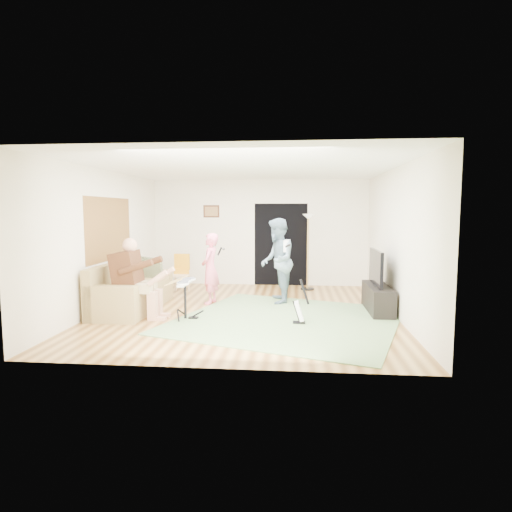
{
  "coord_description": "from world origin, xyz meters",
  "views": [
    {
      "loc": [
        0.94,
        -7.95,
        1.9
      ],
      "look_at": [
        0.16,
        0.3,
        1.03
      ],
      "focal_mm": 30.0,
      "sensor_mm": 36.0,
      "label": 1
    }
  ],
  "objects_px": {
    "television": "(376,267)",
    "singer": "(210,269)",
    "sofa": "(128,294)",
    "guitar_spare": "(300,311)",
    "guitarist": "(277,261)",
    "torchiere_lamp": "(308,238)",
    "dining_chair": "(180,279)",
    "tv_cabinet": "(378,299)",
    "drum_kit": "(185,302)"
  },
  "relations": [
    {
      "from": "television",
      "to": "singer",
      "type": "bearing_deg",
      "value": 172.74
    },
    {
      "from": "sofa",
      "to": "guitar_spare",
      "type": "relative_size",
      "value": 2.95
    },
    {
      "from": "guitarist",
      "to": "torchiere_lamp",
      "type": "xyz_separation_m",
      "value": [
        0.67,
        1.59,
        0.38
      ]
    },
    {
      "from": "dining_chair",
      "to": "tv_cabinet",
      "type": "bearing_deg",
      "value": -17.92
    },
    {
      "from": "guitarist",
      "to": "guitar_spare",
      "type": "relative_size",
      "value": 2.31
    },
    {
      "from": "dining_chair",
      "to": "sofa",
      "type": "bearing_deg",
      "value": -104.87
    },
    {
      "from": "sofa",
      "to": "drum_kit",
      "type": "relative_size",
      "value": 3.15
    },
    {
      "from": "dining_chair",
      "to": "guitarist",
      "type": "bearing_deg",
      "value": -20.1
    },
    {
      "from": "singer",
      "to": "drum_kit",
      "type": "bearing_deg",
      "value": -3.13
    },
    {
      "from": "singer",
      "to": "guitarist",
      "type": "xyz_separation_m",
      "value": [
        1.37,
        0.19,
        0.15
      ]
    },
    {
      "from": "singer",
      "to": "tv_cabinet",
      "type": "bearing_deg",
      "value": 87.76
    },
    {
      "from": "sofa",
      "to": "dining_chair",
      "type": "distance_m",
      "value": 1.88
    },
    {
      "from": "singer",
      "to": "dining_chair",
      "type": "height_order",
      "value": "singer"
    },
    {
      "from": "sofa",
      "to": "drum_kit",
      "type": "height_order",
      "value": "sofa"
    },
    {
      "from": "drum_kit",
      "to": "television",
      "type": "bearing_deg",
      "value": 14.68
    },
    {
      "from": "singer",
      "to": "guitar_spare",
      "type": "bearing_deg",
      "value": 56.55
    },
    {
      "from": "singer",
      "to": "dining_chair",
      "type": "relative_size",
      "value": 1.62
    },
    {
      "from": "drum_kit",
      "to": "torchiere_lamp",
      "type": "bearing_deg",
      "value": 54.28
    },
    {
      "from": "sofa",
      "to": "television",
      "type": "distance_m",
      "value": 4.79
    },
    {
      "from": "guitar_spare",
      "to": "torchiere_lamp",
      "type": "relative_size",
      "value": 0.42
    },
    {
      "from": "torchiere_lamp",
      "to": "tv_cabinet",
      "type": "bearing_deg",
      "value": -59.87
    },
    {
      "from": "drum_kit",
      "to": "television",
      "type": "relative_size",
      "value": 0.63
    },
    {
      "from": "guitar_spare",
      "to": "dining_chair",
      "type": "bearing_deg",
      "value": 137.14
    },
    {
      "from": "guitarist",
      "to": "television",
      "type": "bearing_deg",
      "value": 68.8
    },
    {
      "from": "dining_chair",
      "to": "television",
      "type": "bearing_deg",
      "value": -18.14
    },
    {
      "from": "dining_chair",
      "to": "singer",
      "type": "bearing_deg",
      "value": -48.04
    },
    {
      "from": "sofa",
      "to": "guitarist",
      "type": "height_order",
      "value": "guitarist"
    },
    {
      "from": "dining_chair",
      "to": "drum_kit",
      "type": "bearing_deg",
      "value": -70.82
    },
    {
      "from": "dining_chair",
      "to": "tv_cabinet",
      "type": "height_order",
      "value": "dining_chair"
    },
    {
      "from": "sofa",
      "to": "singer",
      "type": "height_order",
      "value": "singer"
    },
    {
      "from": "drum_kit",
      "to": "dining_chair",
      "type": "distance_m",
      "value": 2.56
    },
    {
      "from": "guitarist",
      "to": "tv_cabinet",
      "type": "xyz_separation_m",
      "value": [
        1.94,
        -0.6,
        -0.63
      ]
    },
    {
      "from": "torchiere_lamp",
      "to": "television",
      "type": "bearing_deg",
      "value": -60.85
    },
    {
      "from": "singer",
      "to": "television",
      "type": "relative_size",
      "value": 1.29
    },
    {
      "from": "torchiere_lamp",
      "to": "dining_chair",
      "type": "bearing_deg",
      "value": -167.67
    },
    {
      "from": "guitarist",
      "to": "tv_cabinet",
      "type": "height_order",
      "value": "guitarist"
    },
    {
      "from": "television",
      "to": "torchiere_lamp",
      "type": "bearing_deg",
      "value": 119.15
    },
    {
      "from": "sofa",
      "to": "singer",
      "type": "bearing_deg",
      "value": 24.25
    },
    {
      "from": "sofa",
      "to": "torchiere_lamp",
      "type": "bearing_deg",
      "value": 34.75
    },
    {
      "from": "guitarist",
      "to": "torchiere_lamp",
      "type": "relative_size",
      "value": 0.96
    },
    {
      "from": "sofa",
      "to": "torchiere_lamp",
      "type": "distance_m",
      "value": 4.4
    },
    {
      "from": "drum_kit",
      "to": "dining_chair",
      "type": "height_order",
      "value": "dining_chair"
    },
    {
      "from": "sofa",
      "to": "tv_cabinet",
      "type": "height_order",
      "value": "sofa"
    },
    {
      "from": "drum_kit",
      "to": "torchiere_lamp",
      "type": "distance_m",
      "value": 3.93
    },
    {
      "from": "sofa",
      "to": "singer",
      "type": "relative_size",
      "value": 1.55
    },
    {
      "from": "sofa",
      "to": "drum_kit",
      "type": "distance_m",
      "value": 1.45
    },
    {
      "from": "guitar_spare",
      "to": "torchiere_lamp",
      "type": "height_order",
      "value": "torchiere_lamp"
    },
    {
      "from": "singer",
      "to": "tv_cabinet",
      "type": "height_order",
      "value": "singer"
    },
    {
      "from": "guitarist",
      "to": "dining_chair",
      "type": "distance_m",
      "value": 2.56
    },
    {
      "from": "drum_kit",
      "to": "guitar_spare",
      "type": "bearing_deg",
      "value": -3.57
    }
  ]
}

